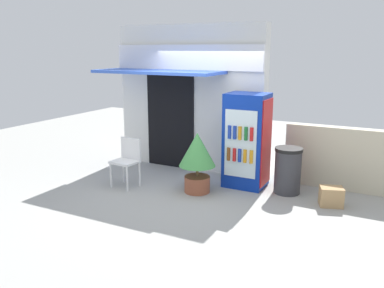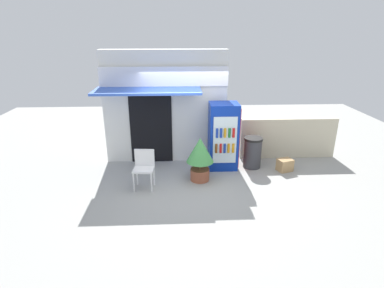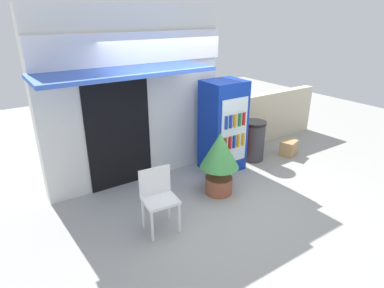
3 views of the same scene
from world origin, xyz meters
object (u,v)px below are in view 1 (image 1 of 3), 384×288
at_px(drink_cooler, 247,141).
at_px(potted_plant_near_shop, 197,156).
at_px(plastic_chair, 128,158).
at_px(trash_bin, 288,170).
at_px(cardboard_box, 331,197).

xyz_separation_m(drink_cooler, potted_plant_near_shop, (-0.66, -0.73, -0.21)).
bearing_deg(plastic_chair, trash_bin, 19.69).
bearing_deg(potted_plant_near_shop, drink_cooler, 47.77).
height_order(drink_cooler, cardboard_box, drink_cooler).
xyz_separation_m(potted_plant_near_shop, trash_bin, (1.46, 0.70, -0.25)).
height_order(drink_cooler, potted_plant_near_shop, drink_cooler).
distance_m(drink_cooler, cardboard_box, 1.79).
bearing_deg(drink_cooler, cardboard_box, -10.89).
height_order(plastic_chair, potted_plant_near_shop, potted_plant_near_shop).
height_order(potted_plant_near_shop, trash_bin, potted_plant_near_shop).
distance_m(drink_cooler, trash_bin, 0.92).
bearing_deg(trash_bin, potted_plant_near_shop, -154.26).
relative_size(plastic_chair, trash_bin, 1.09).
bearing_deg(cardboard_box, drink_cooler, 169.11).
relative_size(drink_cooler, trash_bin, 2.10).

